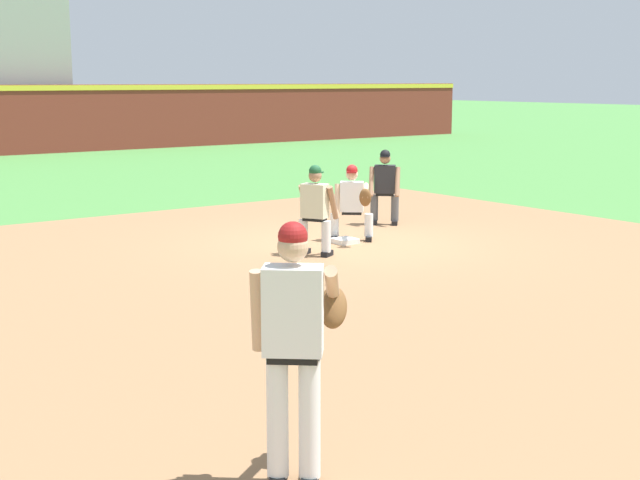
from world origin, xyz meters
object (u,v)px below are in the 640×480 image
Objects in this scene: baserunner at (315,207)px; umpire at (385,184)px; first_baseman at (353,200)px; first_base_bag at (345,241)px; pitcher at (296,338)px; baseball at (328,283)px.

umpire is (2.91, 1.72, 0.00)m from baserunner.
first_baseman is at bearing -146.80° from umpire.
pitcher is at bearing -129.91° from first_base_bag.
first_base_bag is 0.26× the size of baserunner.
first_baseman is 0.92× the size of baserunner.
pitcher is 1.27× the size of baserunner.
pitcher is (-5.96, -7.13, 1.01)m from first_base_bag.
umpire is at bearing 30.54° from baserunner.
first_baseman reaches higher than first_base_bag.
baserunner is (4.92, 6.55, -0.27)m from pitcher.
baserunner is (-1.27, -0.65, 0.06)m from first_baseman.
first_base_bag is 5.14× the size of baseball.
umpire reaches higher than first_base_bag.
baserunner reaches higher than first_baseman.
umpire is (7.83, 8.27, -0.27)m from pitcher.
first_baseman is 0.92× the size of umpire.
umpire is (3.99, 3.52, 0.76)m from baseball.
first_baseman is (0.23, 0.07, 0.69)m from first_base_bag.
first_base_bag is 0.20× the size of pitcher.
baseball is (-2.13, -2.38, -0.01)m from first_base_bag.
first_base_bag is at bearing 50.09° from pitcher.
baseball is 0.05× the size of umpire.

